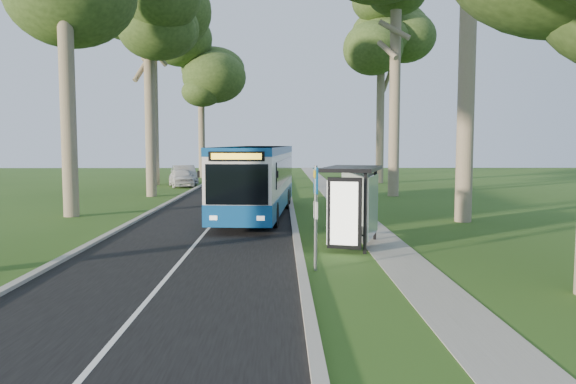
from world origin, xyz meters
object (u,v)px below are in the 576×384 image
bus_stop_sign (316,206)px  car_white (181,177)px  litter_bin (335,217)px  bus_shelter (358,191)px  car_silver (184,175)px  bus (257,180)px

bus_stop_sign → car_white: bus_stop_sign is taller
litter_bin → bus_shelter: bearing=-85.3°
bus_stop_sign → car_white: 31.09m
bus_shelter → car_silver: bus_shelter is taller
bus_shelter → bus_stop_sign: bearing=-99.4°
bus → bus_stop_sign: size_ratio=4.40×
bus → bus_stop_sign: bearing=-75.4°
bus → car_white: 19.44m
bus_stop_sign → car_silver: size_ratio=0.59×
litter_bin → car_silver: (-10.27, 24.15, 0.36)m
litter_bin → car_silver: size_ratio=0.18×
bus_stop_sign → bus_shelter: size_ratio=0.83×
car_silver → bus_stop_sign: bearing=-91.0°
bus → bus_shelter: 9.06m
bus_stop_sign → car_white: bearing=98.3°
litter_bin → car_white: (-10.16, 22.16, 0.28)m
car_silver → bus_shelter: bearing=-86.4°
car_white → bus_shelter: bearing=-85.1°
bus → litter_bin: (3.32, -3.99, -1.26)m
bus → car_silver: size_ratio=2.57×
bus_stop_sign → car_white: size_ratio=0.67×
bus → bus_shelter: (3.68, -8.27, 0.18)m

